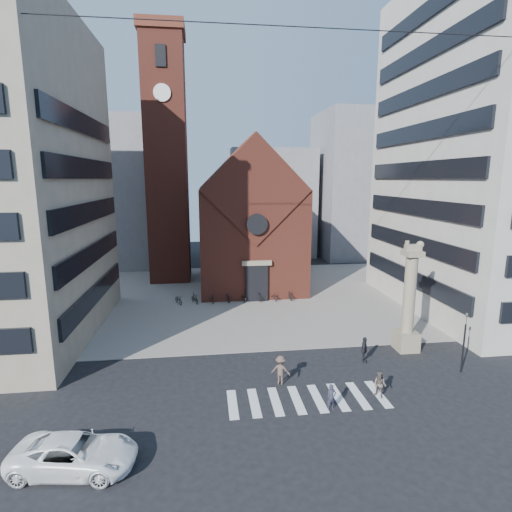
{
  "coord_description": "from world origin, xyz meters",
  "views": [
    {
      "loc": [
        -5.34,
        -24.62,
        13.22
      ],
      "look_at": [
        -1.2,
        8.0,
        6.81
      ],
      "focal_mm": 28.0,
      "sensor_mm": 36.0,
      "label": 1
    }
  ],
  "objects_px": {
    "white_car": "(74,454)",
    "traffic_light": "(464,341)",
    "lion_column": "(409,308)",
    "pedestrian_1": "(380,385)",
    "scooter_0": "(179,299)",
    "pedestrian_2": "(364,350)",
    "pedestrian_0": "(331,397)"
  },
  "relations": [
    {
      "from": "white_car",
      "to": "traffic_light",
      "type": "bearing_deg",
      "value": -66.98
    },
    {
      "from": "lion_column",
      "to": "pedestrian_1",
      "type": "xyz_separation_m",
      "value": [
        -5.02,
        -6.37,
        -2.62
      ]
    },
    {
      "from": "lion_column",
      "to": "scooter_0",
      "type": "distance_m",
      "value": 23.28
    },
    {
      "from": "traffic_light",
      "to": "pedestrian_2",
      "type": "xyz_separation_m",
      "value": [
        -6.09,
        2.38,
        -1.33
      ]
    },
    {
      "from": "pedestrian_0",
      "to": "pedestrian_2",
      "type": "xyz_separation_m",
      "value": [
        4.28,
        5.67,
        0.17
      ]
    },
    {
      "from": "lion_column",
      "to": "pedestrian_1",
      "type": "bearing_deg",
      "value": -128.23
    },
    {
      "from": "pedestrian_1",
      "to": "lion_column",
      "type": "bearing_deg",
      "value": 100.63
    },
    {
      "from": "traffic_light",
      "to": "scooter_0",
      "type": "relative_size",
      "value": 2.36
    },
    {
      "from": "lion_column",
      "to": "white_car",
      "type": "relative_size",
      "value": 1.54
    },
    {
      "from": "pedestrian_0",
      "to": "white_car",
      "type": "bearing_deg",
      "value": -179.08
    },
    {
      "from": "traffic_light",
      "to": "pedestrian_0",
      "type": "height_order",
      "value": "traffic_light"
    },
    {
      "from": "lion_column",
      "to": "traffic_light",
      "type": "xyz_separation_m",
      "value": [
        1.99,
        -4.0,
        -1.17
      ]
    },
    {
      "from": "lion_column",
      "to": "scooter_0",
      "type": "height_order",
      "value": "lion_column"
    },
    {
      "from": "pedestrian_0",
      "to": "scooter_0",
      "type": "distance_m",
      "value": 23.5
    },
    {
      "from": "lion_column",
      "to": "pedestrian_0",
      "type": "distance_m",
      "value": 11.42
    },
    {
      "from": "lion_column",
      "to": "pedestrian_1",
      "type": "relative_size",
      "value": 5.21
    },
    {
      "from": "white_car",
      "to": "scooter_0",
      "type": "relative_size",
      "value": 3.1
    },
    {
      "from": "traffic_light",
      "to": "white_car",
      "type": "xyz_separation_m",
      "value": [
        -23.58,
        -6.46,
        -1.5
      ]
    },
    {
      "from": "pedestrian_2",
      "to": "pedestrian_0",
      "type": "bearing_deg",
      "value": 167.05
    },
    {
      "from": "traffic_light",
      "to": "white_car",
      "type": "distance_m",
      "value": 24.49
    },
    {
      "from": "lion_column",
      "to": "white_car",
      "type": "distance_m",
      "value": 24.14
    },
    {
      "from": "traffic_light",
      "to": "pedestrian_0",
      "type": "bearing_deg",
      "value": -162.37
    },
    {
      "from": "pedestrian_0",
      "to": "pedestrian_1",
      "type": "height_order",
      "value": "pedestrian_1"
    },
    {
      "from": "pedestrian_0",
      "to": "pedestrian_1",
      "type": "relative_size",
      "value": 0.94
    },
    {
      "from": "traffic_light",
      "to": "pedestrian_1",
      "type": "relative_size",
      "value": 2.58
    },
    {
      "from": "lion_column",
      "to": "white_car",
      "type": "bearing_deg",
      "value": -154.16
    },
    {
      "from": "traffic_light",
      "to": "scooter_0",
      "type": "distance_m",
      "value": 27.23
    },
    {
      "from": "pedestrian_1",
      "to": "scooter_0",
      "type": "distance_m",
      "value": 24.34
    },
    {
      "from": "lion_column",
      "to": "pedestrian_0",
      "type": "bearing_deg",
      "value": -138.94
    },
    {
      "from": "pedestrian_0",
      "to": "pedestrian_2",
      "type": "height_order",
      "value": "pedestrian_2"
    },
    {
      "from": "traffic_light",
      "to": "scooter_0",
      "type": "height_order",
      "value": "traffic_light"
    },
    {
      "from": "pedestrian_1",
      "to": "scooter_0",
      "type": "xyz_separation_m",
      "value": [
        -13.38,
        20.33,
        -0.31
      ]
    }
  ]
}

